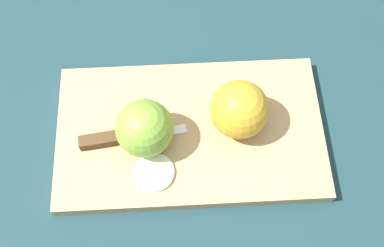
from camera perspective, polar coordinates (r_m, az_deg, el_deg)
ground_plane at (r=0.68m, az=-0.00°, el=-1.52°), size 4.00×4.00×0.00m
cutting_board at (r=0.67m, az=-0.00°, el=-1.13°), size 0.40×0.24×0.02m
apple_half_left at (r=0.63m, az=6.31°, el=1.77°), size 0.08×0.08×0.08m
apple_half_right at (r=0.62m, az=-5.75°, el=-0.59°), size 0.08×0.08×0.08m
knife at (r=0.66m, az=-9.92°, el=-1.92°), size 0.16×0.04×0.02m
apple_slice at (r=0.64m, az=-4.56°, el=-6.21°), size 0.06×0.06×0.01m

